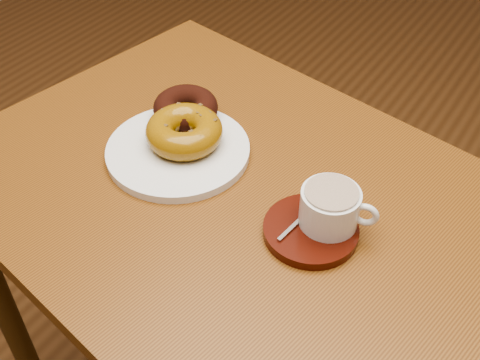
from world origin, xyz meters
The scene contains 7 objects.
cafe_table centered at (-0.21, -0.23, 0.68)m, with size 0.96×0.78×0.81m.
donut_plate centered at (-0.32, -0.22, 0.82)m, with size 0.23×0.23×0.01m, color white.
donut_cinnamon centered at (-0.36, -0.15, 0.84)m, with size 0.11×0.11×0.04m, color black.
donut_caramel centered at (-0.32, -0.20, 0.85)m, with size 0.15×0.15×0.05m.
saucer centered at (-0.05, -0.26, 0.82)m, with size 0.14×0.14×0.01m, color #3A0F07.
coffee_cup centered at (-0.04, -0.23, 0.85)m, with size 0.11×0.08×0.06m.
teaspoon centered at (-0.07, -0.23, 0.83)m, with size 0.02×0.09×0.01m.
Camera 1 is at (0.18, -0.79, 1.44)m, focal length 45.00 mm.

